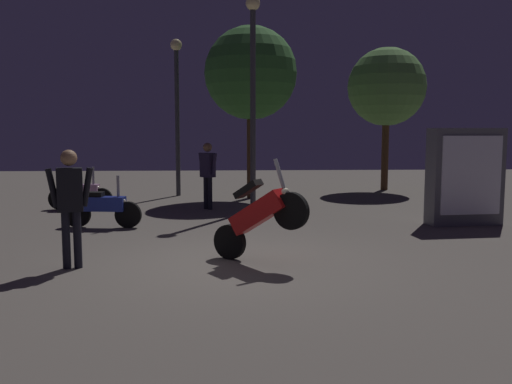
{
  "coord_description": "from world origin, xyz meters",
  "views": [
    {
      "loc": [
        -0.08,
        -8.28,
        2.04
      ],
      "look_at": [
        0.38,
        0.96,
        1.0
      ],
      "focal_mm": 38.27,
      "sensor_mm": 36.0,
      "label": 1
    }
  ],
  "objects_px": {
    "person_rider_beside": "(208,170)",
    "streetlamp_far": "(253,77)",
    "person_bystander_far": "(70,198)",
    "motorcycle_pink_parked_left": "(80,193)",
    "kiosk_billboard": "(465,177)",
    "streetlamp_near": "(177,97)",
    "motorcycle_blue_parked_right": "(102,207)",
    "motorcycle_red_foreground": "(259,216)"
  },
  "relations": [
    {
      "from": "motorcycle_blue_parked_right",
      "to": "streetlamp_near",
      "type": "bearing_deg",
      "value": 86.47
    },
    {
      "from": "motorcycle_pink_parked_left",
      "to": "kiosk_billboard",
      "type": "distance_m",
      "value": 9.42
    },
    {
      "from": "motorcycle_pink_parked_left",
      "to": "streetlamp_far",
      "type": "xyz_separation_m",
      "value": [
        4.48,
        -0.45,
        2.93
      ]
    },
    {
      "from": "motorcycle_pink_parked_left",
      "to": "motorcycle_blue_parked_right",
      "type": "bearing_deg",
      "value": -64.16
    },
    {
      "from": "motorcycle_pink_parked_left",
      "to": "person_bystander_far",
      "type": "bearing_deg",
      "value": -73.82
    },
    {
      "from": "motorcycle_blue_parked_right",
      "to": "person_bystander_far",
      "type": "relative_size",
      "value": 0.94
    },
    {
      "from": "motorcycle_red_foreground",
      "to": "motorcycle_pink_parked_left",
      "type": "relative_size",
      "value": 0.98
    },
    {
      "from": "person_bystander_far",
      "to": "person_rider_beside",
      "type": "bearing_deg",
      "value": 150.12
    },
    {
      "from": "motorcycle_red_foreground",
      "to": "motorcycle_blue_parked_right",
      "type": "height_order",
      "value": "motorcycle_red_foreground"
    },
    {
      "from": "person_bystander_far",
      "to": "motorcycle_pink_parked_left",
      "type": "bearing_deg",
      "value": -179.65
    },
    {
      "from": "streetlamp_near",
      "to": "kiosk_billboard",
      "type": "bearing_deg",
      "value": -40.4
    },
    {
      "from": "streetlamp_near",
      "to": "motorcycle_red_foreground",
      "type": "bearing_deg",
      "value": -77.19
    },
    {
      "from": "motorcycle_pink_parked_left",
      "to": "person_rider_beside",
      "type": "relative_size",
      "value": 0.96
    },
    {
      "from": "streetlamp_far",
      "to": "motorcycle_pink_parked_left",
      "type": "bearing_deg",
      "value": 174.31
    },
    {
      "from": "motorcycle_red_foreground",
      "to": "motorcycle_pink_parked_left",
      "type": "xyz_separation_m",
      "value": [
        -4.32,
        6.05,
        -0.31
      ]
    },
    {
      "from": "motorcycle_red_foreground",
      "to": "streetlamp_near",
      "type": "bearing_deg",
      "value": 137.13
    },
    {
      "from": "person_rider_beside",
      "to": "streetlamp_far",
      "type": "relative_size",
      "value": 0.32
    },
    {
      "from": "motorcycle_pink_parked_left",
      "to": "person_rider_beside",
      "type": "bearing_deg",
      "value": 0.38
    },
    {
      "from": "motorcycle_blue_parked_right",
      "to": "person_rider_beside",
      "type": "xyz_separation_m",
      "value": [
        2.13,
        2.63,
        0.6
      ]
    },
    {
      "from": "kiosk_billboard",
      "to": "motorcycle_blue_parked_right",
      "type": "bearing_deg",
      "value": -5.57
    },
    {
      "from": "motorcycle_blue_parked_right",
      "to": "streetlamp_far",
      "type": "distance_m",
      "value": 4.97
    },
    {
      "from": "motorcycle_red_foreground",
      "to": "motorcycle_blue_parked_right",
      "type": "relative_size",
      "value": 0.98
    },
    {
      "from": "person_rider_beside",
      "to": "streetlamp_near",
      "type": "height_order",
      "value": "streetlamp_near"
    },
    {
      "from": "motorcycle_red_foreground",
      "to": "kiosk_billboard",
      "type": "relative_size",
      "value": 0.78
    },
    {
      "from": "person_rider_beside",
      "to": "person_bystander_far",
      "type": "relative_size",
      "value": 0.98
    },
    {
      "from": "motorcycle_blue_parked_right",
      "to": "person_bystander_far",
      "type": "height_order",
      "value": "person_bystander_far"
    },
    {
      "from": "motorcycle_pink_parked_left",
      "to": "kiosk_billboard",
      "type": "height_order",
      "value": "kiosk_billboard"
    },
    {
      "from": "motorcycle_pink_parked_left",
      "to": "streetlamp_far",
      "type": "distance_m",
      "value": 5.37
    },
    {
      "from": "streetlamp_far",
      "to": "person_rider_beside",
      "type": "bearing_deg",
      "value": 164.02
    },
    {
      "from": "motorcycle_red_foreground",
      "to": "motorcycle_blue_parked_right",
      "type": "xyz_separation_m",
      "value": [
        -3.13,
        3.31,
        -0.31
      ]
    },
    {
      "from": "motorcycle_blue_parked_right",
      "to": "kiosk_billboard",
      "type": "distance_m",
      "value": 7.83
    },
    {
      "from": "motorcycle_blue_parked_right",
      "to": "person_bystander_far",
      "type": "xyz_separation_m",
      "value": [
        0.34,
        -3.47,
        0.62
      ]
    },
    {
      "from": "streetlamp_near",
      "to": "kiosk_billboard",
      "type": "height_order",
      "value": "streetlamp_near"
    },
    {
      "from": "motorcycle_red_foreground",
      "to": "person_rider_beside",
      "type": "xyz_separation_m",
      "value": [
        -1.0,
        5.94,
        0.3
      ]
    },
    {
      "from": "person_bystander_far",
      "to": "streetlamp_far",
      "type": "distance_m",
      "value": 6.87
    },
    {
      "from": "streetlamp_near",
      "to": "kiosk_billboard",
      "type": "distance_m",
      "value": 9.06
    },
    {
      "from": "person_bystander_far",
      "to": "streetlamp_near",
      "type": "distance_m",
      "value": 9.43
    },
    {
      "from": "person_rider_beside",
      "to": "streetlamp_near",
      "type": "relative_size",
      "value": 0.36
    },
    {
      "from": "person_bystander_far",
      "to": "kiosk_billboard",
      "type": "bearing_deg",
      "value": 101.38
    },
    {
      "from": "motorcycle_blue_parked_right",
      "to": "kiosk_billboard",
      "type": "height_order",
      "value": "kiosk_billboard"
    },
    {
      "from": "motorcycle_blue_parked_right",
      "to": "person_rider_beside",
      "type": "distance_m",
      "value": 3.43
    },
    {
      "from": "motorcycle_red_foreground",
      "to": "motorcycle_blue_parked_right",
      "type": "bearing_deg",
      "value": 167.73
    }
  ]
}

